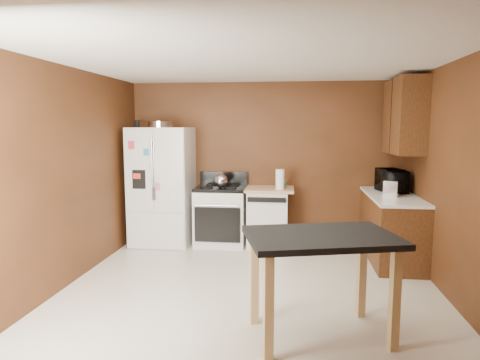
% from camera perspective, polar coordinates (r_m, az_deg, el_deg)
% --- Properties ---
extents(floor, '(4.50, 4.50, 0.00)m').
position_cam_1_polar(floor, '(4.85, 1.28, -14.91)').
color(floor, beige).
rests_on(floor, ground).
extents(ceiling, '(4.50, 4.50, 0.00)m').
position_cam_1_polar(ceiling, '(4.54, 1.37, 15.77)').
color(ceiling, white).
rests_on(ceiling, ground).
extents(wall_back, '(4.20, 0.00, 4.20)m').
position_cam_1_polar(wall_back, '(6.75, 3.26, 2.35)').
color(wall_back, '#5A2E17').
rests_on(wall_back, ground).
extents(wall_front, '(4.20, 0.00, 4.20)m').
position_cam_1_polar(wall_front, '(2.33, -4.33, -7.17)').
color(wall_front, '#5A2E17').
rests_on(wall_front, ground).
extents(wall_left, '(0.00, 4.50, 4.50)m').
position_cam_1_polar(wall_left, '(5.17, -22.49, 0.28)').
color(wall_left, '#5A2E17').
rests_on(wall_left, ground).
extents(wall_right, '(0.00, 4.50, 4.50)m').
position_cam_1_polar(wall_right, '(4.79, 27.16, -0.48)').
color(wall_right, '#5A2E17').
rests_on(wall_right, ground).
extents(roasting_pan, '(0.38, 0.38, 0.09)m').
position_cam_1_polar(roasting_pan, '(6.60, -10.55, 7.31)').
color(roasting_pan, silver).
rests_on(roasting_pan, refrigerator).
extents(pen_cup, '(0.07, 0.07, 0.11)m').
position_cam_1_polar(pen_cup, '(6.72, -13.55, 7.31)').
color(pen_cup, black).
rests_on(pen_cup, refrigerator).
extents(kettle, '(0.21, 0.21, 0.21)m').
position_cam_1_polar(kettle, '(6.42, -2.56, -0.12)').
color(kettle, silver).
rests_on(kettle, gas_range).
extents(paper_towel, '(0.16, 0.16, 0.30)m').
position_cam_1_polar(paper_towel, '(6.32, 5.35, 0.06)').
color(paper_towel, white).
rests_on(paper_towel, dishwasher).
extents(green_canister, '(0.11, 0.11, 0.10)m').
position_cam_1_polar(green_canister, '(6.55, 5.78, -0.55)').
color(green_canister, '#389254').
rests_on(green_canister, dishwasher).
extents(toaster, '(0.27, 0.33, 0.21)m').
position_cam_1_polar(toaster, '(6.03, 19.62, -1.01)').
color(toaster, silver).
rests_on(toaster, right_cabinets).
extents(microwave, '(0.46, 0.59, 0.29)m').
position_cam_1_polar(microwave, '(6.39, 19.56, -0.20)').
color(microwave, black).
rests_on(microwave, right_cabinets).
extents(refrigerator, '(0.90, 0.80, 1.80)m').
position_cam_1_polar(refrigerator, '(6.70, -10.34, -0.81)').
color(refrigerator, white).
rests_on(refrigerator, ground).
extents(gas_range, '(0.76, 0.68, 1.10)m').
position_cam_1_polar(gas_range, '(6.62, -2.54, -4.64)').
color(gas_range, white).
rests_on(gas_range, ground).
extents(dishwasher, '(0.78, 0.63, 0.89)m').
position_cam_1_polar(dishwasher, '(6.57, 3.73, -4.84)').
color(dishwasher, white).
rests_on(dishwasher, ground).
extents(right_cabinets, '(0.63, 1.58, 2.45)m').
position_cam_1_polar(right_cabinets, '(6.17, 20.01, -1.76)').
color(right_cabinets, brown).
rests_on(right_cabinets, ground).
extents(island, '(1.42, 1.13, 0.91)m').
position_cam_1_polar(island, '(3.77, 10.74, -9.19)').
color(island, black).
rests_on(island, ground).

